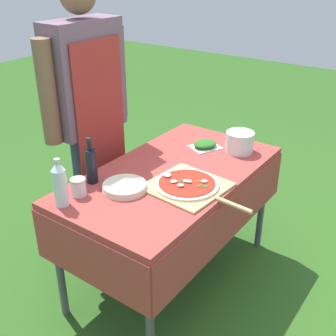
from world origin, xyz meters
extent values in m
plane|color=#2D5B1E|center=(0.00, 0.00, 0.00)|extent=(12.00, 12.00, 0.00)
cube|color=#A83D38|center=(0.00, 0.00, 0.72)|extent=(1.33, 0.73, 0.04)
cube|color=#A83D38|center=(0.00, -0.37, 0.56)|extent=(1.33, 0.01, 0.28)
cube|color=#A83D38|center=(0.00, 0.37, 0.56)|extent=(1.33, 0.01, 0.28)
cube|color=#A83D38|center=(-0.67, 0.00, 0.56)|extent=(0.01, 0.73, 0.28)
cube|color=#A83D38|center=(0.67, 0.00, 0.56)|extent=(0.01, 0.73, 0.28)
cylinder|color=#4C4C51|center=(-0.60, -0.31, 0.35)|extent=(0.04, 0.04, 0.70)
cylinder|color=#4C4C51|center=(0.60, -0.31, 0.35)|extent=(0.04, 0.04, 0.70)
cylinder|color=#4C4C51|center=(-0.60, 0.31, 0.35)|extent=(0.04, 0.04, 0.70)
cylinder|color=#4C4C51|center=(0.60, 0.31, 0.35)|extent=(0.04, 0.04, 0.70)
cylinder|color=#333D56|center=(0.07, 0.60, 0.43)|extent=(0.13, 0.13, 0.86)
cylinder|color=#333D56|center=(-0.10, 0.61, 0.43)|extent=(0.13, 0.13, 0.86)
cube|color=#6B5166|center=(-0.02, 0.61, 1.18)|extent=(0.47, 0.21, 0.64)
cube|color=#9E2D28|center=(-0.02, 0.50, 0.94)|extent=(0.37, 0.02, 0.93)
cylinder|color=brown|center=(0.25, 0.60, 1.15)|extent=(0.10, 0.10, 0.57)
cylinder|color=brown|center=(-0.29, 0.61, 1.15)|extent=(0.10, 0.10, 0.57)
cube|color=tan|center=(-0.10, -0.16, 0.75)|extent=(0.40, 0.40, 0.01)
cylinder|color=tan|center=(-0.12, -0.45, 0.75)|extent=(0.04, 0.20, 0.02)
cylinder|color=beige|center=(-0.10, -0.16, 0.76)|extent=(0.33, 0.33, 0.01)
cylinder|color=#B22819|center=(-0.10, -0.16, 0.77)|extent=(0.29, 0.29, 0.00)
ellipsoid|color=white|center=(-0.15, -0.16, 0.78)|extent=(0.04, 0.04, 0.01)
ellipsoid|color=white|center=(-0.09, -0.16, 0.78)|extent=(0.04, 0.04, 0.01)
ellipsoid|color=white|center=(-0.04, -0.23, 0.77)|extent=(0.04, 0.04, 0.01)
ellipsoid|color=white|center=(-0.10, -0.04, 0.78)|extent=(0.06, 0.06, 0.02)
ellipsoid|color=white|center=(-0.09, -0.17, 0.78)|extent=(0.03, 0.03, 0.01)
ellipsoid|color=white|center=(-0.14, -0.11, 0.78)|extent=(0.05, 0.05, 0.01)
ellipsoid|color=#286B23|center=(-0.09, -0.24, 0.77)|extent=(0.04, 0.03, 0.00)
ellipsoid|color=#286B23|center=(-0.08, -0.14, 0.77)|extent=(0.03, 0.03, 0.00)
ellipsoid|color=#286B23|center=(-0.04, -0.21, 0.77)|extent=(0.04, 0.03, 0.00)
ellipsoid|color=#286B23|center=(-0.03, -0.05, 0.77)|extent=(0.03, 0.03, 0.00)
ellipsoid|color=#286B23|center=(-0.08, -0.26, 0.77)|extent=(0.04, 0.03, 0.00)
ellipsoid|color=#286B23|center=(-0.11, -0.13, 0.77)|extent=(0.03, 0.01, 0.00)
cylinder|color=black|center=(-0.34, 0.27, 0.83)|extent=(0.06, 0.06, 0.18)
cylinder|color=black|center=(-0.34, 0.27, 0.95)|extent=(0.02, 0.02, 0.05)
cylinder|color=#232326|center=(-0.34, 0.27, 0.98)|extent=(0.03, 0.03, 0.02)
cylinder|color=silver|center=(-0.59, 0.23, 0.83)|extent=(0.07, 0.07, 0.19)
cone|color=silver|center=(-0.59, 0.23, 0.95)|extent=(0.07, 0.07, 0.04)
cylinder|color=silver|center=(-0.59, 0.23, 0.98)|extent=(0.03, 0.03, 0.02)
cube|color=silver|center=(0.39, 0.02, 0.74)|extent=(0.22, 0.21, 0.01)
ellipsoid|color=#286B23|center=(0.39, 0.02, 0.77)|extent=(0.19, 0.17, 0.04)
cylinder|color=silver|center=(0.46, -0.17, 0.80)|extent=(0.17, 0.17, 0.12)
cylinder|color=beige|center=(-0.30, 0.08, 0.74)|extent=(0.23, 0.23, 0.00)
cylinder|color=beige|center=(-0.30, 0.08, 0.75)|extent=(0.23, 0.23, 0.00)
cylinder|color=beige|center=(-0.30, 0.08, 0.75)|extent=(0.23, 0.23, 0.00)
cylinder|color=beige|center=(-0.30, 0.08, 0.76)|extent=(0.23, 0.23, 0.00)
cylinder|color=beige|center=(-0.30, 0.08, 0.76)|extent=(0.23, 0.23, 0.00)
cylinder|color=beige|center=(-0.30, 0.08, 0.77)|extent=(0.22, 0.22, 0.00)
cylinder|color=beige|center=(-0.30, 0.08, 0.77)|extent=(0.22, 0.22, 0.00)
cylinder|color=silver|center=(-0.48, 0.23, 0.78)|extent=(0.08, 0.08, 0.08)
cylinder|color=#B22819|center=(-0.48, 0.23, 0.77)|extent=(0.07, 0.07, 0.06)
cylinder|color=#B7B2A3|center=(-0.48, 0.23, 0.83)|extent=(0.08, 0.08, 0.01)
camera|label=1|loc=(-1.69, -1.19, 1.82)|focal=45.00mm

